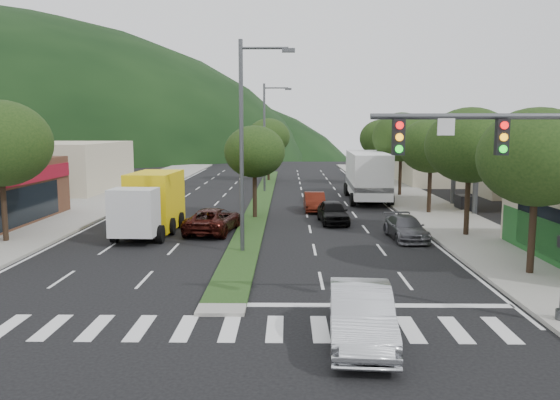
{
  "coord_description": "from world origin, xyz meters",
  "views": [
    {
      "loc": [
        2.18,
        -17.67,
        5.96
      ],
      "look_at": [
        1.77,
        10.7,
        2.21
      ],
      "focal_mm": 35.0,
      "sensor_mm": 36.0,
      "label": 1
    }
  ],
  "objects_px": {
    "streetlight_near": "(246,136)",
    "streetlight_mid": "(267,132)",
    "traffic_signal": "(520,173)",
    "suv_maroon": "(213,220)",
    "tree_r_a": "(537,157)",
    "box_truck": "(151,205)",
    "tree_l_a": "(0,143)",
    "tree_med_near": "(255,152)",
    "car_queue_b": "(406,228)",
    "sedan_silver": "(361,315)",
    "tree_r_e": "(381,138)",
    "tree_r_d": "(401,137)",
    "tree_r_b": "(470,145)",
    "car_queue_a": "(333,212)",
    "car_queue_d": "(368,194)",
    "motorhome": "(367,175)",
    "tree_r_c": "(431,146)",
    "car_queue_c": "(314,202)",
    "tree_med_far": "(269,137)"
  },
  "relations": [
    {
      "from": "tree_r_d",
      "to": "tree_r_a",
      "type": "bearing_deg",
      "value": -90.0
    },
    {
      "from": "motorhome",
      "to": "suv_maroon",
      "type": "bearing_deg",
      "value": -124.58
    },
    {
      "from": "traffic_signal",
      "to": "tree_med_near",
      "type": "distance_m",
      "value": 21.53
    },
    {
      "from": "streetlight_near",
      "to": "car_queue_d",
      "type": "distance_m",
      "value": 20.78
    },
    {
      "from": "car_queue_a",
      "to": "tree_r_d",
      "type": "bearing_deg",
      "value": 58.93
    },
    {
      "from": "tree_med_far",
      "to": "car_queue_d",
      "type": "relative_size",
      "value": 1.56
    },
    {
      "from": "car_queue_b",
      "to": "motorhome",
      "type": "bearing_deg",
      "value": 86.12
    },
    {
      "from": "traffic_signal",
      "to": "suv_maroon",
      "type": "relative_size",
      "value": 1.35
    },
    {
      "from": "tree_l_a",
      "to": "car_queue_b",
      "type": "height_order",
      "value": "tree_l_a"
    },
    {
      "from": "tree_med_far",
      "to": "streetlight_near",
      "type": "height_order",
      "value": "streetlight_near"
    },
    {
      "from": "tree_r_c",
      "to": "tree_r_d",
      "type": "relative_size",
      "value": 0.9
    },
    {
      "from": "car_queue_a",
      "to": "tree_r_a",
      "type": "bearing_deg",
      "value": -64.58
    },
    {
      "from": "tree_r_d",
      "to": "motorhome",
      "type": "bearing_deg",
      "value": -142.87
    },
    {
      "from": "streetlight_near",
      "to": "motorhome",
      "type": "relative_size",
      "value": 0.96
    },
    {
      "from": "tree_r_e",
      "to": "car_queue_d",
      "type": "relative_size",
      "value": 1.51
    },
    {
      "from": "streetlight_mid",
      "to": "box_truck",
      "type": "xyz_separation_m",
      "value": [
        -5.77,
        -20.17,
        -3.96
      ]
    },
    {
      "from": "tree_r_a",
      "to": "box_truck",
      "type": "relative_size",
      "value": 0.94
    },
    {
      "from": "tree_l_a",
      "to": "car_queue_a",
      "type": "height_order",
      "value": "tree_l_a"
    },
    {
      "from": "streetlight_near",
      "to": "car_queue_c",
      "type": "height_order",
      "value": "streetlight_near"
    },
    {
      "from": "streetlight_mid",
      "to": "tree_r_d",
      "type": "bearing_deg",
      "value": -14.27
    },
    {
      "from": "tree_r_b",
      "to": "car_queue_a",
      "type": "bearing_deg",
      "value": 148.16
    },
    {
      "from": "car_queue_b",
      "to": "box_truck",
      "type": "xyz_separation_m",
      "value": [
        -14.11,
        1.5,
        1.0
      ]
    },
    {
      "from": "tree_r_d",
      "to": "car_queue_d",
      "type": "bearing_deg",
      "value": -132.35
    },
    {
      "from": "tree_r_c",
      "to": "streetlight_near",
      "type": "xyz_separation_m",
      "value": [
        -11.79,
        -12.0,
        0.84
      ]
    },
    {
      "from": "tree_med_near",
      "to": "car_queue_c",
      "type": "xyz_separation_m",
      "value": [
        4.11,
        3.33,
        -3.75
      ]
    },
    {
      "from": "tree_med_far",
      "to": "car_queue_b",
      "type": "bearing_deg",
      "value": -75.34
    },
    {
      "from": "tree_r_e",
      "to": "suv_maroon",
      "type": "bearing_deg",
      "value": -117.67
    },
    {
      "from": "streetlight_near",
      "to": "sedan_silver",
      "type": "height_order",
      "value": "streetlight_near"
    },
    {
      "from": "car_queue_a",
      "to": "box_truck",
      "type": "distance_m",
      "value": 11.2
    },
    {
      "from": "tree_r_b",
      "to": "car_queue_a",
      "type": "distance_m",
      "value": 9.27
    },
    {
      "from": "streetlight_mid",
      "to": "sedan_silver",
      "type": "height_order",
      "value": "streetlight_mid"
    },
    {
      "from": "sedan_silver",
      "to": "car_queue_d",
      "type": "xyz_separation_m",
      "value": [
        4.43,
        29.33,
        -0.18
      ]
    },
    {
      "from": "tree_r_a",
      "to": "tree_r_c",
      "type": "relative_size",
      "value": 1.02
    },
    {
      "from": "car_queue_b",
      "to": "sedan_silver",
      "type": "bearing_deg",
      "value": -109.84
    },
    {
      "from": "box_truck",
      "to": "tree_r_e",
      "type": "bearing_deg",
      "value": -120.44
    },
    {
      "from": "streetlight_near",
      "to": "streetlight_mid",
      "type": "bearing_deg",
      "value": 90.0
    },
    {
      "from": "tree_r_c",
      "to": "suv_maroon",
      "type": "distance_m",
      "value": 16.21
    },
    {
      "from": "tree_r_b",
      "to": "car_queue_d",
      "type": "distance_m",
      "value": 15.36
    },
    {
      "from": "tree_l_a",
      "to": "tree_med_near",
      "type": "bearing_deg",
      "value": 32.62
    },
    {
      "from": "tree_r_d",
      "to": "car_queue_d",
      "type": "height_order",
      "value": "tree_r_d"
    },
    {
      "from": "tree_r_b",
      "to": "car_queue_a",
      "type": "xyz_separation_m",
      "value": [
        -6.97,
        4.33,
        -4.32
      ]
    },
    {
      "from": "car_queue_d",
      "to": "tree_r_e",
      "type": "bearing_deg",
      "value": 75.11
    },
    {
      "from": "tree_r_a",
      "to": "car_queue_b",
      "type": "height_order",
      "value": "tree_r_a"
    },
    {
      "from": "tree_med_far",
      "to": "car_queue_a",
      "type": "bearing_deg",
      "value": -79.7
    },
    {
      "from": "tree_r_e",
      "to": "car_queue_c",
      "type": "relative_size",
      "value": 1.63
    },
    {
      "from": "tree_r_e",
      "to": "car_queue_c",
      "type": "height_order",
      "value": "tree_r_e"
    },
    {
      "from": "traffic_signal",
      "to": "tree_r_c",
      "type": "bearing_deg",
      "value": 82.15
    },
    {
      "from": "car_queue_a",
      "to": "tree_med_far",
      "type": "bearing_deg",
      "value": 96.24
    },
    {
      "from": "tree_med_far",
      "to": "suv_maroon",
      "type": "height_order",
      "value": "tree_med_far"
    },
    {
      "from": "tree_r_a",
      "to": "suv_maroon",
      "type": "height_order",
      "value": "tree_r_a"
    }
  ]
}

